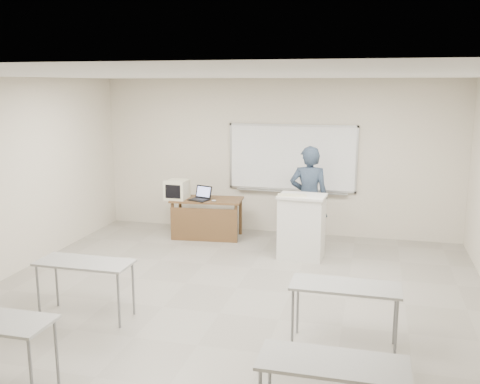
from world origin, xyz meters
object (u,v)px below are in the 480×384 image
(whiteboard, at_px, (292,159))
(keyboard, at_px, (292,195))
(mouse, at_px, (214,201))
(crt_monitor, at_px, (177,189))
(podium, at_px, (302,226))
(presenter, at_px, (309,198))
(instructor_desk, at_px, (205,211))
(laptop, at_px, (200,197))

(whiteboard, distance_m, keyboard, 1.65)
(whiteboard, distance_m, mouse, 1.73)
(crt_monitor, bearing_deg, keyboard, -17.80)
(podium, height_order, presenter, presenter)
(instructor_desk, xyz_separation_m, podium, (1.92, -0.69, 0.02))
(crt_monitor, height_order, mouse, crt_monitor)
(mouse, height_order, keyboard, keyboard)
(whiteboard, height_order, laptop, whiteboard)
(laptop, height_order, presenter, presenter)
(keyboard, xyz_separation_m, presenter, (0.20, 0.65, -0.17))
(crt_monitor, distance_m, keyboard, 2.46)
(laptop, relative_size, mouse, 3.99)
(presenter, bearing_deg, laptop, -8.96)
(instructor_desk, relative_size, podium, 1.22)
(podium, distance_m, laptop, 2.15)
(podium, height_order, laptop, podium)
(instructor_desk, distance_m, mouse, 0.32)
(crt_monitor, relative_size, presenter, 0.24)
(mouse, distance_m, keyboard, 1.76)
(laptop, bearing_deg, presenter, 13.83)
(instructor_desk, bearing_deg, laptop, -178.02)
(keyboard, bearing_deg, mouse, 147.50)
(whiteboard, bearing_deg, keyboard, -80.82)
(keyboard, bearing_deg, crt_monitor, 153.20)
(whiteboard, relative_size, crt_monitor, 5.64)
(podium, bearing_deg, presenter, 88.36)
(presenter, bearing_deg, instructor_desk, -9.55)
(instructor_desk, relative_size, mouse, 15.29)
(mouse, bearing_deg, instructor_desk, 155.92)
(instructor_desk, bearing_deg, presenter, -10.13)
(crt_monitor, height_order, presenter, presenter)
(laptop, xyz_separation_m, presenter, (2.07, -0.15, 0.12))
(crt_monitor, xyz_separation_m, mouse, (0.75, -0.08, -0.16))
(keyboard, bearing_deg, presenter, 65.19)
(mouse, relative_size, keyboard, 0.18)
(keyboard, bearing_deg, whiteboard, 91.29)
(laptop, relative_size, presenter, 0.19)
(mouse, bearing_deg, laptop, 165.72)
(whiteboard, bearing_deg, crt_monitor, -159.01)
(instructor_desk, height_order, laptop, laptop)
(crt_monitor, height_order, keyboard, same)
(mouse, bearing_deg, presenter, -2.29)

